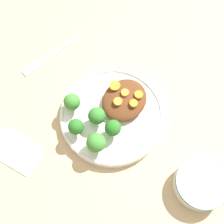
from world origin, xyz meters
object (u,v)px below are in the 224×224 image
at_px(plate, 112,115).
at_px(napkin, 16,151).
at_px(dip_bowl, 201,183).
at_px(fork, 46,58).

xyz_separation_m(plate, napkin, (-0.13, -0.20, -0.01)).
distance_m(dip_bowl, fork, 0.50).
bearing_deg(dip_bowl, plate, 175.97).
height_order(plate, dip_bowl, dip_bowl).
bearing_deg(napkin, plate, 56.73).
bearing_deg(fork, plate, 96.10).
distance_m(plate, dip_bowl, 0.26).
bearing_deg(fork, dip_bowl, 97.90).
relative_size(plate, dip_bowl, 2.14).
height_order(dip_bowl, fork, dip_bowl).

